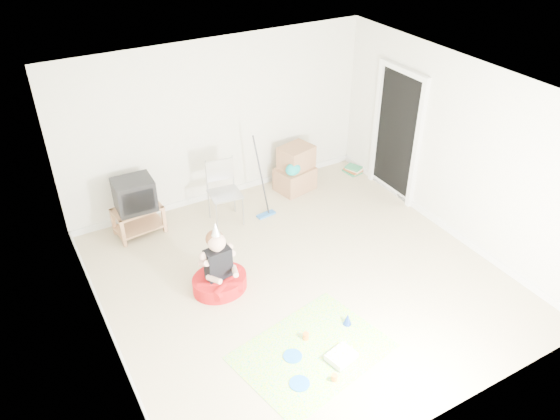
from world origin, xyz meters
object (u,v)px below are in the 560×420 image
folding_chair (225,194)px  birthday_cake (341,357)px  crt_tv (134,194)px  cardboard_boxes (295,170)px  seated_woman (219,275)px  tv_stand (138,218)px

folding_chair → birthday_cake: folding_chair is taller
crt_tv → birthday_cake: size_ratio=1.54×
cardboard_boxes → birthday_cake: cardboard_boxes is taller
seated_woman → tv_stand: bearing=106.6°
cardboard_boxes → birthday_cake: bearing=-112.9°
crt_tv → birthday_cake: (1.21, -3.51, -0.63)m
birthday_cake → cardboard_boxes: bearing=67.1°
tv_stand → folding_chair: 1.32m
tv_stand → cardboard_boxes: bearing=-0.7°
cardboard_boxes → seated_woman: (-2.16, -1.71, -0.14)m
crt_tv → cardboard_boxes: (2.68, -0.03, -0.30)m
birthday_cake → tv_stand: bearing=109.0°
cardboard_boxes → birthday_cake: (-1.47, -3.47, -0.32)m
seated_woman → birthday_cake: bearing=-68.7°
cardboard_boxes → seated_woman: bearing=-141.6°
tv_stand → crt_tv: bearing=116.6°
crt_tv → folding_chair: size_ratio=0.54×
crt_tv → seated_woman: seated_woman is taller
tv_stand → seated_woman: seated_woman is taller
tv_stand → cardboard_boxes: size_ratio=0.96×
crt_tv → birthday_cake: bearing=-69.2°
cardboard_boxes → tv_stand: bearing=179.3°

